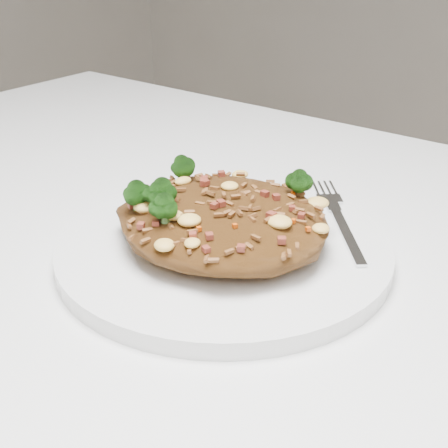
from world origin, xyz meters
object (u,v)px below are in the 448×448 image
Objects in this scene: plate at (224,248)px; fried_rice at (222,211)px; dining_table at (217,363)px; fork at (341,222)px.

plate is 1.55× the size of fried_rice.
fork is at bearing 64.24° from dining_table.
fork is at bearing 54.54° from plate.
dining_table is 8.99× the size of fork.
fried_rice reaches higher than fork.
dining_table is 0.13m from fried_rice.
plate is at bearing -75.76° from fork.
fried_rice is 0.11m from fork.
fork reaches higher than dining_table.
fork is (0.05, 0.11, 0.11)m from dining_table.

